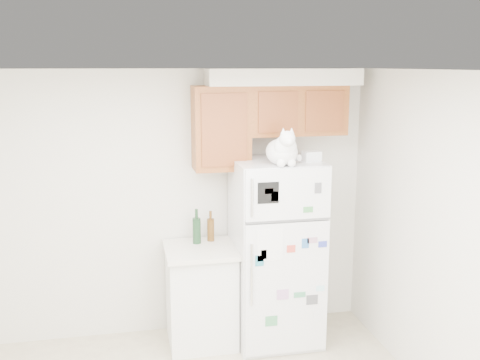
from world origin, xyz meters
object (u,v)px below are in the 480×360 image
object	(u,v)px
base_counter	(201,295)
cat	(283,150)
bottle_amber	(211,226)
bottle_green	(197,226)
refrigerator	(276,252)
storage_box_back	(283,152)
storage_box_front	(311,156)

from	to	relation	value
base_counter	cat	bearing A→B (deg)	-23.88
bottle_amber	bottle_green	bearing A→B (deg)	-161.13
refrigerator	storage_box_back	bearing A→B (deg)	58.45
bottle_amber	storage_box_back	bearing A→B (deg)	-6.53
base_counter	bottle_amber	size ratio (longest dim) A/B	3.20
refrigerator	bottle_green	world-z (taller)	refrigerator
storage_box_front	bottle_green	bearing A→B (deg)	155.33
refrigerator	cat	bearing A→B (deg)	-93.39
storage_box_front	bottle_green	world-z (taller)	storage_box_front
base_counter	bottle_green	xyz separation A→B (m)	(-0.01, 0.12, 0.62)
refrigerator	bottle_amber	world-z (taller)	refrigerator
storage_box_front	bottle_green	xyz separation A→B (m)	(-0.98, 0.29, -0.66)
storage_box_front	cat	bearing A→B (deg)	-165.31
base_counter	storage_box_front	size ratio (longest dim) A/B	6.13
storage_box_back	bottle_amber	size ratio (longest dim) A/B	0.63
cat	bottle_green	world-z (taller)	cat
refrigerator	base_counter	world-z (taller)	refrigerator
storage_box_back	bottle_green	world-z (taller)	storage_box_back
refrigerator	cat	size ratio (longest dim) A/B	3.56
storage_box_back	storage_box_front	size ratio (longest dim) A/B	1.20
cat	bottle_amber	world-z (taller)	cat
refrigerator	bottle_amber	size ratio (longest dim) A/B	5.92
storage_box_back	bottle_green	bearing A→B (deg)	156.33
storage_box_back	refrigerator	bearing A→B (deg)	-143.12
cat	storage_box_back	size ratio (longest dim) A/B	2.65
cat	refrigerator	bearing A→B (deg)	86.61
cat	storage_box_front	size ratio (longest dim) A/B	3.18
cat	bottle_green	xyz separation A→B (m)	(-0.69, 0.42, -0.74)
storage_box_front	bottle_green	distance (m)	1.22
refrigerator	base_counter	size ratio (longest dim) A/B	1.85
base_counter	bottle_green	distance (m)	0.63
base_counter	bottle_green	world-z (taller)	bottle_green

